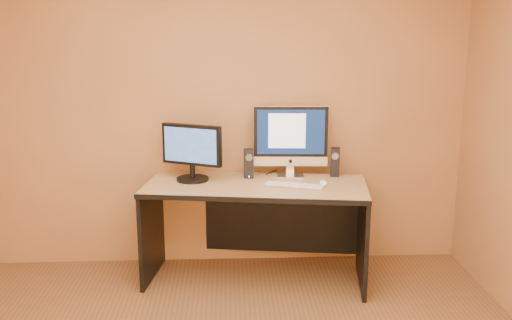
{
  "coord_description": "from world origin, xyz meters",
  "views": [
    {
      "loc": [
        0.01,
        -2.69,
        1.99
      ],
      "look_at": [
        0.22,
        1.49,
        1.01
      ],
      "focal_mm": 40.0,
      "sensor_mm": 36.0,
      "label": 1
    }
  ],
  "objects": [
    {
      "name": "speaker_left",
      "position": [
        0.18,
        1.78,
        0.91
      ],
      "size": [
        0.08,
        0.08,
        0.24
      ],
      "primitive_type": null,
      "rotation": [
        0.0,
        0.0,
        0.05
      ],
      "color": "black",
      "rests_on": "desk"
    },
    {
      "name": "cable_a",
      "position": [
        0.57,
        1.9,
        0.8
      ],
      "size": [
        0.09,
        0.23,
        0.01
      ],
      "primitive_type": "cylinder",
      "rotation": [
        1.57,
        0.0,
        0.33
      ],
      "color": "black",
      "rests_on": "desk"
    },
    {
      "name": "desk",
      "position": [
        0.23,
        1.59,
        0.4
      ],
      "size": [
        1.81,
        0.99,
        0.79
      ],
      "primitive_type": null,
      "rotation": [
        0.0,
        0.0,
        -0.15
      ],
      "color": "#AE7F57",
      "rests_on": "ground"
    },
    {
      "name": "second_monitor",
      "position": [
        -0.27,
        1.72,
        1.02
      ],
      "size": [
        0.57,
        0.45,
        0.45
      ],
      "primitive_type": null,
      "rotation": [
        0.0,
        0.0,
        -0.44
      ],
      "color": "black",
      "rests_on": "desk"
    },
    {
      "name": "mouse",
      "position": [
        0.75,
        1.53,
        0.81
      ],
      "size": [
        0.07,
        0.11,
        0.04
      ],
      "primitive_type": "ellipsoid",
      "rotation": [
        0.0,
        0.0,
        -0.07
      ],
      "color": "white",
      "rests_on": "desk"
    },
    {
      "name": "keyboard",
      "position": [
        0.52,
        1.5,
        0.8
      ],
      "size": [
        0.48,
        0.26,
        0.02
      ],
      "primitive_type": "cube",
      "rotation": [
        0.0,
        0.0,
        -0.32
      ],
      "color": "silver",
      "rests_on": "desk"
    },
    {
      "name": "cable_b",
      "position": [
        0.38,
        1.94,
        0.8
      ],
      "size": [
        0.12,
        0.16,
        0.01
      ],
      "primitive_type": "cylinder",
      "rotation": [
        1.57,
        0.0,
        -0.66
      ],
      "color": "black",
      "rests_on": "desk"
    },
    {
      "name": "imac",
      "position": [
        0.52,
        1.82,
        1.09
      ],
      "size": [
        0.62,
        0.26,
        0.59
      ],
      "primitive_type": null,
      "rotation": [
        0.0,
        0.0,
        -0.06
      ],
      "color": "silver",
      "rests_on": "desk"
    },
    {
      "name": "speaker_right",
      "position": [
        0.88,
        1.8,
        0.91
      ],
      "size": [
        0.09,
        0.09,
        0.24
      ],
      "primitive_type": null,
      "rotation": [
        0.0,
        0.0,
        -0.21
      ],
      "color": "black",
      "rests_on": "desk"
    },
    {
      "name": "walls",
      "position": [
        0.0,
        0.0,
        1.3
      ],
      "size": [
        4.0,
        4.0,
        2.6
      ],
      "primitive_type": null,
      "color": "#A77343",
      "rests_on": "ground"
    }
  ]
}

